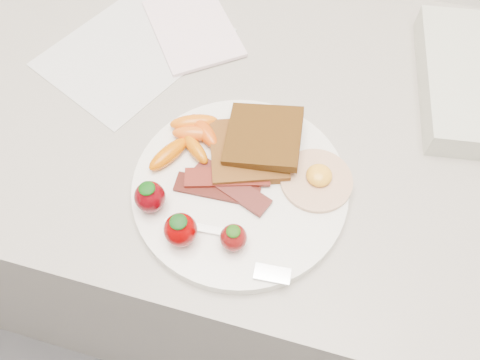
# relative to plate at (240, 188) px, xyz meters

# --- Properties ---
(counter) EXTENTS (2.00, 0.60, 0.90)m
(counter) POSITION_rel_plate_xyz_m (0.02, 0.14, -0.46)
(counter) COLOR gray
(counter) RESTS_ON ground
(plate) EXTENTS (0.27, 0.27, 0.02)m
(plate) POSITION_rel_plate_xyz_m (0.00, 0.00, 0.00)
(plate) COLOR white
(plate) RESTS_ON counter
(toast_lower) EXTENTS (0.12, 0.12, 0.01)m
(toast_lower) POSITION_rel_plate_xyz_m (-0.00, 0.05, 0.02)
(toast_lower) COLOR #4A1808
(toast_lower) RESTS_ON plate
(toast_upper) EXTENTS (0.10, 0.10, 0.02)m
(toast_upper) POSITION_rel_plate_xyz_m (0.01, 0.06, 0.03)
(toast_upper) COLOR #381D0D
(toast_upper) RESTS_ON toast_lower
(fried_egg) EXTENTS (0.11, 0.11, 0.02)m
(fried_egg) POSITION_rel_plate_xyz_m (0.09, 0.03, 0.01)
(fried_egg) COLOR beige
(fried_egg) RESTS_ON plate
(bacon_strips) EXTENTS (0.12, 0.07, 0.01)m
(bacon_strips) POSITION_rel_plate_xyz_m (-0.02, -0.01, 0.01)
(bacon_strips) COLOR black
(bacon_strips) RESTS_ON plate
(baby_carrots) EXTENTS (0.09, 0.11, 0.02)m
(baby_carrots) POSITION_rel_plate_xyz_m (-0.08, 0.04, 0.02)
(baby_carrots) COLOR orange
(baby_carrots) RESTS_ON plate
(strawberries) EXTENTS (0.14, 0.07, 0.05)m
(strawberries) POSITION_rel_plate_xyz_m (-0.05, -0.07, 0.03)
(strawberries) COLOR #5C0209
(strawberries) RESTS_ON plate
(fork) EXTENTS (0.16, 0.05, 0.00)m
(fork) POSITION_rel_plate_xyz_m (0.02, -0.09, 0.01)
(fork) COLOR silver
(fork) RESTS_ON plate
(paper_sheet) EXTENTS (0.29, 0.32, 0.00)m
(paper_sheet) POSITION_rel_plate_xyz_m (-0.23, 0.20, -0.01)
(paper_sheet) COLOR silver
(paper_sheet) RESTS_ON counter
(notepad) EXTENTS (0.20, 0.21, 0.01)m
(notepad) POSITION_rel_plate_xyz_m (-0.15, 0.26, -0.00)
(notepad) COLOR white
(notepad) RESTS_ON paper_sheet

